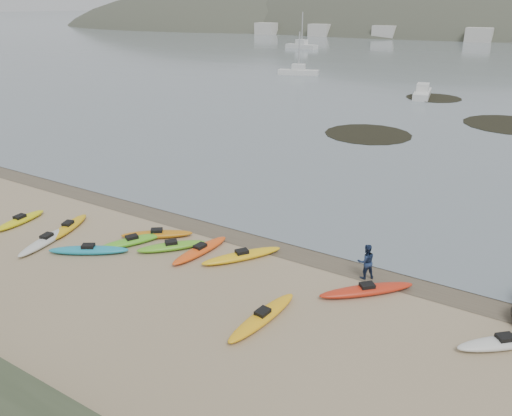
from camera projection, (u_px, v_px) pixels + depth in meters
The scene contains 6 objects.
ground at pixel (256, 236), 24.83m from camera, with size 600.00×600.00×0.00m, color tan.
wet_sand at pixel (253, 238), 24.59m from camera, with size 60.00×60.00×0.00m, color brown.
kayaks at pixel (178, 257), 22.45m from camera, with size 25.01×7.36×0.34m.
person_east at pixel (366, 262), 20.76m from camera, with size 0.75×0.58×1.54m, color navy.
kelp_mats at pixel (447, 120), 49.28m from camera, with size 18.44×28.37×0.04m.
moored_boats at pixel (501, 64), 88.69m from camera, with size 104.20×70.68×1.17m.
Camera 1 is at (11.80, -19.06, 10.77)m, focal length 35.00 mm.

